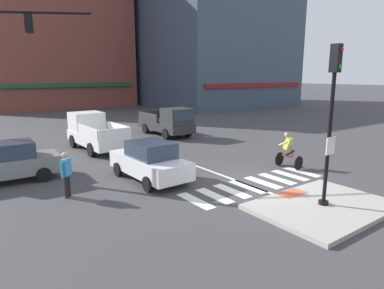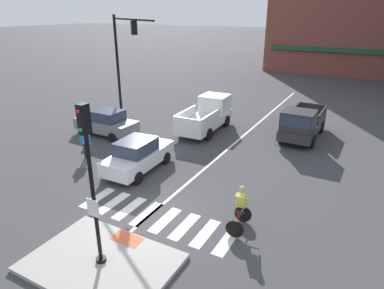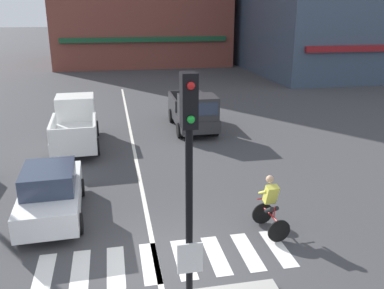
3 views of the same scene
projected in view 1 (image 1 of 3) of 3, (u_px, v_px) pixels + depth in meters
The scene contains 21 objects.
ground_plane at pixel (256, 185), 13.27m from camera, with size 300.00×300.00×0.00m, color #3D3D3F.
traffic_island at pixel (323, 206), 10.89m from camera, with size 4.56×3.23×0.15m, color #A3A099.
tactile_pad_front at pixel (292, 193), 11.88m from camera, with size 1.10×0.60×0.01m, color #DB5B38.
signal_pole at pixel (331, 112), 10.25m from camera, with size 0.44×0.38×5.08m.
crosswalk_stripe_a at pixel (195, 201), 11.57m from camera, with size 0.44×1.80×0.01m, color silver.
crosswalk_stripe_b at pixel (214, 196), 12.07m from camera, with size 0.44×1.80×0.01m, color silver.
crosswalk_stripe_c at pixel (232, 191), 12.56m from camera, with size 0.44×1.80×0.01m, color silver.
crosswalk_stripe_d at pixel (248, 186), 13.05m from camera, with size 0.44×1.80×0.01m, color silver.
crosswalk_stripe_e at pixel (263, 182), 13.54m from camera, with size 0.44×1.80×0.01m, color silver.
crosswalk_stripe_f at pixel (277, 179), 14.04m from camera, with size 0.44×1.80×0.01m, color silver.
crosswalk_stripe_g at pixel (290, 175), 14.53m from camera, with size 0.44×1.80×0.01m, color silver.
crosswalk_stripe_h at pixel (302, 172), 15.02m from camera, with size 0.44×1.80×0.01m, color silver.
lane_centre_line at pixel (137, 144), 21.05m from camera, with size 0.14×28.00×0.01m, color silver.
building_corner_left at pixel (47, 34), 47.22m from camera, with size 19.67×17.87×20.12m.
building_corner_right at pixel (206, 34), 49.45m from camera, with size 19.49×21.86×20.80m.
car_grey_cross_left at pixel (6, 163), 13.49m from camera, with size 4.15×1.93×1.64m.
car_white_westbound_near at pixel (150, 161), 13.76m from camera, with size 1.95×4.16×1.64m.
pickup_truck_white_westbound_far at pixel (94, 132), 19.67m from camera, with size 2.17×5.15×2.08m.
pickup_truck_charcoal_eastbound_far at pixel (169, 122), 23.88m from camera, with size 2.11×5.12×2.08m.
cyclist at pixel (288, 150), 15.60m from camera, with size 0.74×1.14×1.68m.
pedestrian_at_curb_left at pixel (66, 171), 11.70m from camera, with size 0.43×0.40×1.67m.
Camera 1 is at (-9.50, -8.76, 4.30)m, focal length 30.97 mm.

